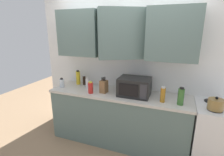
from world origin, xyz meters
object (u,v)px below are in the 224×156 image
object	(u,v)px
knife_block	(104,86)
bottle_green_oil	(181,97)
bottle_soy_dark	(84,80)
bottle_red_sauce	(91,88)
bottle_amber_vinegar	(163,95)
bottle_clear_tall	(62,83)
kettle	(216,104)
microwave	(134,87)
bottle_white_jar	(88,83)
bottle_yellow_mustard	(78,78)
stove_range	(221,137)

from	to	relation	value
knife_block	bottle_green_oil	world-z (taller)	knife_block
bottle_soy_dark	bottle_red_sauce	bearing A→B (deg)	-47.97
bottle_green_oil	bottle_red_sauce	distance (m)	1.35
bottle_amber_vinegar	bottle_clear_tall	bearing A→B (deg)	178.66
kettle	bottle_red_sauce	size ratio (longest dim) A/B	0.97
bottle_green_oil	bottle_soy_dark	size ratio (longest dim) A/B	1.28
microwave	bottle_soy_dark	bearing A→B (deg)	169.24
microwave	bottle_green_oil	distance (m)	0.68
bottle_white_jar	bottle_yellow_mustard	size ratio (longest dim) A/B	0.71
stove_range	bottle_clear_tall	distance (m)	2.61
bottle_yellow_mustard	bottle_clear_tall	bearing A→B (deg)	-127.21
knife_block	bottle_yellow_mustard	world-z (taller)	knife_block
microwave	bottle_soy_dark	xyz separation A→B (m)	(-0.99, 0.19, -0.05)
kettle	bottle_yellow_mustard	bearing A→B (deg)	171.84
bottle_soy_dark	bottle_white_jar	bearing A→B (deg)	-45.48
kettle	bottle_amber_vinegar	size ratio (longest dim) A/B	0.83
bottle_yellow_mustard	bottle_red_sauce	bearing A→B (deg)	-37.86
microwave	bottle_yellow_mustard	xyz separation A→B (m)	(-1.11, 0.18, -0.01)
bottle_soy_dark	bottle_red_sauce	size ratio (longest dim) A/B	1.00
microwave	bottle_yellow_mustard	bearing A→B (deg)	170.96
stove_range	bottle_red_sauce	size ratio (longest dim) A/B	4.68
stove_range	bottle_white_jar	size ratio (longest dim) A/B	4.88
bottle_green_oil	bottle_soy_dark	xyz separation A→B (m)	(-1.66, 0.31, -0.03)
microwave	bottle_green_oil	world-z (taller)	microwave
bottle_amber_vinegar	stove_range	bearing A→B (deg)	7.67
stove_range	microwave	xyz separation A→B (m)	(-1.26, -0.00, 0.59)
stove_range	bottle_green_oil	bearing A→B (deg)	-168.60
bottle_soy_dark	kettle	bearing A→B (deg)	-8.94
stove_range	bottle_white_jar	distance (m)	2.16
bottle_amber_vinegar	knife_block	bearing A→B (deg)	176.68
bottle_yellow_mustard	bottle_red_sauce	xyz separation A→B (m)	(0.43, -0.34, -0.03)
knife_block	bottle_yellow_mustard	bearing A→B (deg)	159.48
kettle	bottle_soy_dark	xyz separation A→B (m)	(-2.08, 0.33, 0.01)
stove_range	bottle_amber_vinegar	size ratio (longest dim) A/B	4.05
stove_range	bottle_green_oil	xyz separation A→B (m)	(-0.59, -0.12, 0.57)
bottle_green_oil	bottle_amber_vinegar	world-z (taller)	bottle_green_oil
bottle_green_oil	bottle_amber_vinegar	bearing A→B (deg)	178.22
stove_range	bottle_yellow_mustard	world-z (taller)	bottle_yellow_mustard
bottle_clear_tall	bottle_amber_vinegar	bearing A→B (deg)	-1.34
knife_block	bottle_soy_dark	distance (m)	0.56
knife_block	bottle_clear_tall	distance (m)	0.81
stove_range	microwave	world-z (taller)	microwave
knife_block	bottle_white_jar	world-z (taller)	knife_block
bottle_amber_vinegar	bottle_red_sauce	bearing A→B (deg)	-177.34
bottle_white_jar	bottle_green_oil	bearing A→B (deg)	-5.54
microwave	bottle_clear_tall	bearing A→B (deg)	-176.96
kettle	bottle_yellow_mustard	world-z (taller)	bottle_yellow_mustard
kettle	stove_range	bearing A→B (deg)	39.47
stove_range	kettle	bearing A→B (deg)	-140.53
bottle_clear_tall	bottle_amber_vinegar	world-z (taller)	bottle_amber_vinegar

